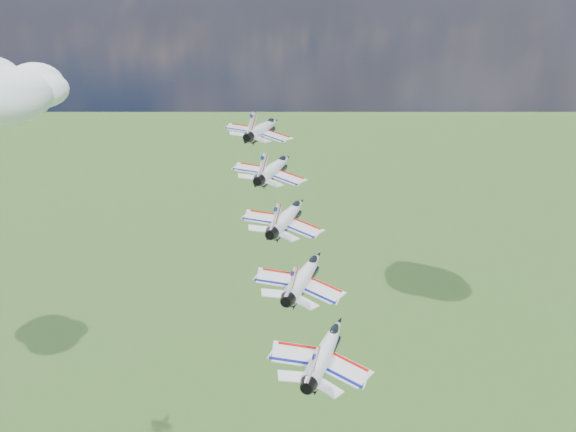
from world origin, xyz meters
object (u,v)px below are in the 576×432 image
Objects in this scene: jet_3 at (305,275)px; jet_0 at (263,128)px; jet_4 at (326,350)px; jet_1 at (274,168)px; jet_2 at (288,216)px.

jet_0 is at bearing 118.16° from jet_3.
jet_3 reaches higher than jet_4.
jet_4 is at bearing -61.84° from jet_0.
jet_3 is at bearing -61.84° from jet_0.
jet_1 is 34.69m from jet_4.
jet_3 is 1.00× the size of jet_4.
jet_1 is 23.12m from jet_3.
jet_3 is at bearing 118.16° from jet_4.
jet_0 reaches higher than jet_2.
jet_4 is (23.51, -23.00, -11.02)m from jet_1.
jet_2 is at bearing -61.84° from jet_0.
jet_0 is at bearing 118.16° from jet_4.
jet_2 is 11.56m from jet_3.
jet_1 is at bearing -61.84° from jet_0.
jet_0 reaches higher than jet_3.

